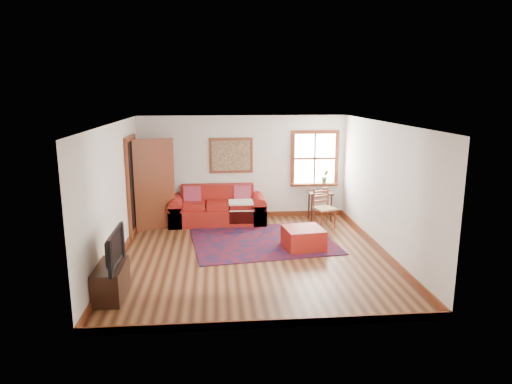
{
  "coord_description": "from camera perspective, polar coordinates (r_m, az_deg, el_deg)",
  "views": [
    {
      "loc": [
        -0.67,
        -8.19,
        3.05
      ],
      "look_at": [
        0.12,
        0.6,
        1.1
      ],
      "focal_mm": 32.0,
      "sensor_mm": 36.0,
      "label": 1
    }
  ],
  "objects": [
    {
      "name": "television",
      "position": [
        7.14,
        -17.85,
        -6.76
      ],
      "size": [
        0.13,
        0.97,
        0.56
      ],
      "primitive_type": "imported",
      "rotation": [
        0.0,
        0.0,
        1.57
      ],
      "color": "black",
      "rests_on": "media_cabinet"
    },
    {
      "name": "window",
      "position": [
        11.3,
        7.5,
        3.48
      ],
      "size": [
        1.18,
        0.2,
        1.38
      ],
      "color": "white",
      "rests_on": "ground"
    },
    {
      "name": "red_leather_sofa",
      "position": [
        10.86,
        -4.78,
        -2.33
      ],
      "size": [
        2.24,
        0.93,
        0.88
      ],
      "color": "maroon",
      "rests_on": "ground"
    },
    {
      "name": "side_table",
      "position": [
        11.11,
        8.02,
        -0.62
      ],
      "size": [
        0.57,
        0.43,
        0.69
      ],
      "color": "black",
      "rests_on": "ground"
    },
    {
      "name": "ladder_back_chair",
      "position": [
        10.53,
        8.41,
        -1.81
      ],
      "size": [
        0.53,
        0.51,
        0.9
      ],
      "color": "tan",
      "rests_on": "ground"
    },
    {
      "name": "red_ottoman",
      "position": [
        9.13,
        5.94,
        -5.76
      ],
      "size": [
        0.83,
        0.83,
        0.42
      ],
      "primitive_type": "cube",
      "rotation": [
        0.0,
        0.0,
        0.13
      ],
      "color": "maroon",
      "rests_on": "ground"
    },
    {
      "name": "ground",
      "position": [
        8.76,
        -0.41,
        -7.93
      ],
      "size": [
        5.5,
        5.5,
        0.0
      ],
      "primitive_type": "plane",
      "color": "#402011",
      "rests_on": "ground"
    },
    {
      "name": "framed_artwork",
      "position": [
        11.01,
        -3.14,
        4.58
      ],
      "size": [
        1.05,
        0.07,
        0.85
      ],
      "color": "brown",
      "rests_on": "ground"
    },
    {
      "name": "room_envelope",
      "position": [
        8.35,
        -0.44,
        2.79
      ],
      "size": [
        5.04,
        5.54,
        2.52
      ],
      "color": "silver",
      "rests_on": "ground"
    },
    {
      "name": "doorway",
      "position": [
        10.28,
        -13.6,
        0.97
      ],
      "size": [
        0.89,
        1.08,
        2.14
      ],
      "color": "black",
      "rests_on": "ground"
    },
    {
      "name": "candle_hurricane",
      "position": [
        7.6,
        -16.81,
        -7.06
      ],
      "size": [
        0.12,
        0.12,
        0.18
      ],
      "color": "silver",
      "rests_on": "media_cabinet"
    },
    {
      "name": "media_cabinet",
      "position": [
        7.36,
        -17.66,
        -10.55
      ],
      "size": [
        0.41,
        0.9,
        0.5
      ],
      "primitive_type": "cube",
      "color": "black",
      "rests_on": "ground"
    },
    {
      "name": "persian_rug",
      "position": [
        9.54,
        0.84,
        -6.15
      ],
      "size": [
        3.12,
        2.63,
        0.02
      ],
      "primitive_type": "cube",
      "rotation": [
        0.0,
        0.0,
        0.13
      ],
      "color": "#5A0C15",
      "rests_on": "ground"
    }
  ]
}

